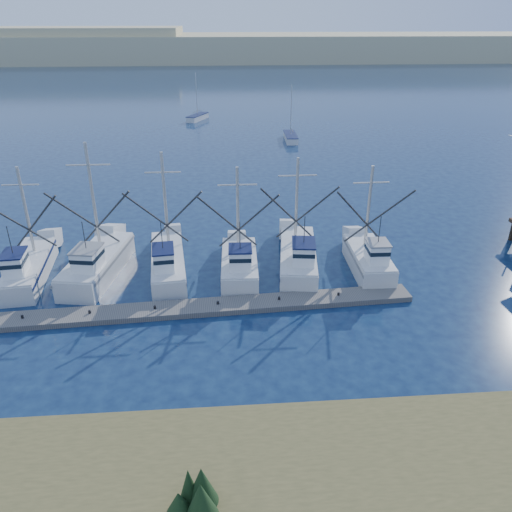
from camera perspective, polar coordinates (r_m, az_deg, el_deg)
The scene contains 6 objects.
ground at distance 28.34m, azimuth 8.68°, elevation -11.68°, with size 500.00×500.00×0.00m, color #0C1939.
floating_dock at distance 32.38m, azimuth -6.13°, elevation -5.88°, with size 27.58×1.84×0.37m, color #67615C.
dune_ridge at distance 232.21m, azimuth -3.19°, elevation 22.75°, with size 360.00×60.00×10.00m, color tan.
trawler_fleet at distance 36.40m, azimuth -6.90°, elevation -0.75°, with size 27.29×8.99×9.38m.
sailboat_near at distance 77.72m, azimuth 3.97°, elevation 13.38°, with size 1.87×6.38×8.10m.
sailboat_far at distance 94.31m, azimuth -6.70°, elevation 15.47°, with size 3.97×6.07×8.10m.
Camera 1 is at (-5.88, -21.82, 17.09)m, focal length 35.00 mm.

